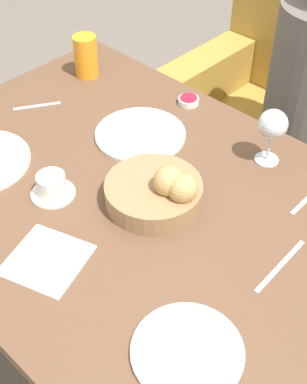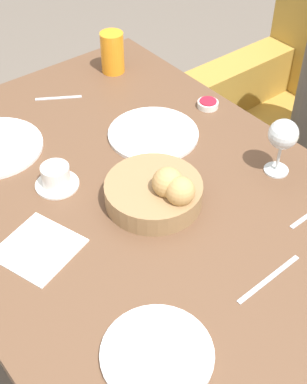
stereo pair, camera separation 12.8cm
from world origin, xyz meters
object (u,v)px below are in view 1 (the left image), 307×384
object	(u,v)px
plate_near_right	(187,352)
juice_glass	(86,56)
seated_person	(303,127)
wine_glass	(273,126)
plate_far_center	(140,134)
jam_bowl_berry	(189,101)
bread_basket	(158,191)
spoon_coffee	(37,106)
coffee_cup	(52,186)
napkin	(47,260)
knife_silver	(280,266)

from	to	relation	value
plate_near_right	juice_glass	bearing A→B (deg)	149.32
seated_person	wine_glass	bearing A→B (deg)	-72.46
plate_far_center	jam_bowl_berry	size ratio (longest dim) A/B	4.05
bread_basket	spoon_coffee	distance (m)	0.55
plate_far_center	spoon_coffee	xyz separation A→B (m)	(-0.33, -0.11, -0.00)
coffee_cup	jam_bowl_berry	xyz separation A→B (m)	(-0.02, 0.53, -0.02)
juice_glass	napkin	world-z (taller)	juice_glass
spoon_coffee	knife_silver	bearing A→B (deg)	-0.63
plate_far_center	wine_glass	world-z (taller)	wine_glass
plate_far_center	wine_glass	distance (m)	0.37
plate_near_right	juice_glass	size ratio (longest dim) A/B	1.61
knife_silver	juice_glass	bearing A→B (deg)	165.39
plate_far_center	napkin	xyz separation A→B (m)	(0.17, -0.46, -0.00)
bread_basket	wine_glass	size ratio (longest dim) A/B	1.52
bread_basket	napkin	xyz separation A→B (m)	(-0.05, -0.30, -0.04)
napkin	wine_glass	bearing A→B (deg)	76.63
seated_person	juice_glass	distance (m)	0.84
wine_glass	coffee_cup	distance (m)	0.57
juice_glass	jam_bowl_berry	xyz separation A→B (m)	(0.35, 0.10, -0.06)
plate_near_right	knife_silver	distance (m)	0.30
bread_basket	knife_silver	distance (m)	0.33
bread_basket	jam_bowl_berry	bearing A→B (deg)	121.31
wine_glass	spoon_coffee	distance (m)	0.71
juice_glass	coffee_cup	xyz separation A→B (m)	(0.37, -0.43, -0.04)
bread_basket	jam_bowl_berry	world-z (taller)	bread_basket
wine_glass	bread_basket	bearing A→B (deg)	-107.14
plate_far_center	knife_silver	size ratio (longest dim) A/B	1.35
plate_near_right	napkin	size ratio (longest dim) A/B	1.05
seated_person	bread_basket	xyz separation A→B (m)	(0.08, -0.87, 0.31)
plate_far_center	knife_silver	bearing A→B (deg)	-12.47
wine_glass	seated_person	bearing A→B (deg)	107.54
seated_person	coffee_cup	distance (m)	1.07
plate_far_center	napkin	bearing A→B (deg)	-69.64
plate_near_right	plate_far_center	xyz separation A→B (m)	(-0.54, 0.42, -0.00)
coffee_cup	bread_basket	bearing A→B (deg)	37.55
juice_glass	jam_bowl_berry	size ratio (longest dim) A/B	2.12
juice_glass	napkin	size ratio (longest dim) A/B	0.65
bread_basket	juice_glass	xyz separation A→B (m)	(-0.58, 0.28, 0.03)
bread_basket	juice_glass	world-z (taller)	juice_glass
plate_near_right	juice_glass	xyz separation A→B (m)	(-0.90, 0.53, 0.06)
jam_bowl_berry	knife_silver	world-z (taller)	jam_bowl_berry
bread_basket	plate_near_right	world-z (taller)	bread_basket
plate_near_right	knife_silver	bearing A→B (deg)	88.50
spoon_coffee	coffee_cup	bearing A→B (deg)	-31.28
jam_bowl_berry	spoon_coffee	size ratio (longest dim) A/B	0.50
knife_silver	wine_glass	bearing A→B (deg)	129.80
bread_basket	seated_person	bearing A→B (deg)	95.01
bread_basket	jam_bowl_berry	distance (m)	0.44
seated_person	napkin	xyz separation A→B (m)	(0.03, -1.17, 0.27)
coffee_cup	plate_near_right	bearing A→B (deg)	-10.57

